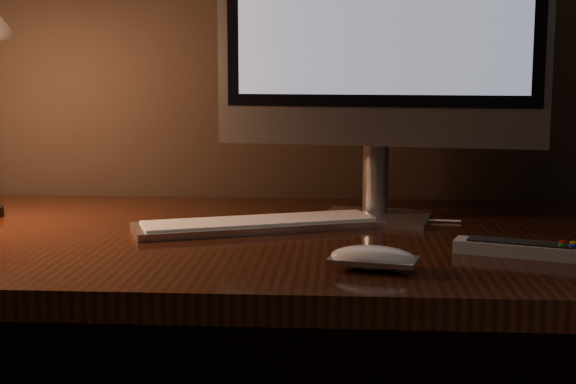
# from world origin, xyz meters

# --- Properties ---
(desk) EXTENTS (1.60, 0.75, 0.75)m
(desk) POSITION_xyz_m (0.00, 1.93, 0.62)
(desk) COLOR black
(desk) RESTS_ON ground
(monitor) EXTENTS (0.57, 0.20, 0.61)m
(monitor) POSITION_xyz_m (0.22, 1.98, 1.11)
(monitor) COLOR silver
(monitor) RESTS_ON desk
(keyboard) EXTENTS (0.43, 0.26, 0.02)m
(keyboard) POSITION_xyz_m (0.02, 1.89, 0.76)
(keyboard) COLOR silver
(keyboard) RESTS_ON desk
(mouse) EXTENTS (0.13, 0.08, 0.02)m
(mouse) POSITION_xyz_m (0.20, 1.61, 0.76)
(mouse) COLOR white
(mouse) RESTS_ON desk
(tv_remote) EXTENTS (0.19, 0.10, 0.02)m
(tv_remote) POSITION_xyz_m (0.41, 1.71, 0.76)
(tv_remote) COLOR #9B9DA0
(tv_remote) RESTS_ON desk
(cable) EXTENTS (0.50, 0.02, 0.00)m
(cable) POSITION_xyz_m (0.11, 1.96, 0.75)
(cable) COLOR white
(cable) RESTS_ON desk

